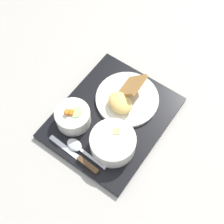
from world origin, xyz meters
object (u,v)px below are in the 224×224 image
object	(u,v)px
bowl_salad	(73,116)
spoon	(79,148)
plate_main	(126,99)
knife	(82,161)
bowl_soup	(113,142)

from	to	relation	value
bowl_salad	spoon	bearing A→B (deg)	-129.20
plate_main	knife	xyz separation A→B (m)	(-0.25, -0.03, -0.01)
bowl_salad	knife	size ratio (longest dim) A/B	0.59
knife	spoon	size ratio (longest dim) A/B	1.30
spoon	plate_main	bearing A→B (deg)	-93.33
bowl_salad	knife	distance (m)	0.14
bowl_soup	spoon	size ratio (longest dim) A/B	0.94
plate_main	bowl_soup	bearing A→B (deg)	-156.01
bowl_salad	spoon	xyz separation A→B (m)	(-0.06, -0.08, -0.03)
spoon	bowl_soup	bearing A→B (deg)	-138.27
bowl_soup	spoon	world-z (taller)	bowl_soup
bowl_salad	plate_main	distance (m)	0.18
bowl_salad	plate_main	xyz separation A→B (m)	(0.16, -0.08, -0.02)
bowl_salad	bowl_soup	bearing A→B (deg)	-86.49
bowl_soup	plate_main	world-z (taller)	plate_main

